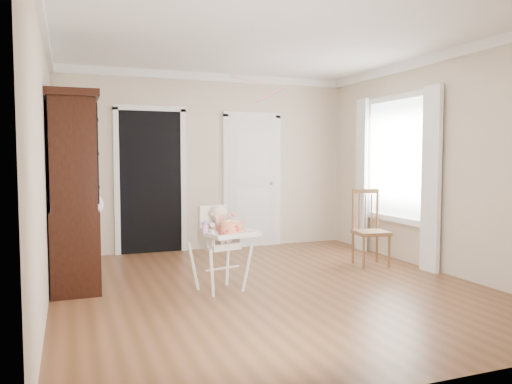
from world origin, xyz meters
name	(u,v)px	position (x,y,z in m)	size (l,w,h in m)	color
floor	(270,287)	(0.00, 0.00, 0.00)	(5.00, 5.00, 0.00)	brown
ceiling	(271,36)	(0.00, 0.00, 2.70)	(5.00, 5.00, 0.00)	white
wall_back	(209,162)	(0.00, 2.50, 1.35)	(4.50, 4.50, 0.00)	beige
wall_left	(44,165)	(-2.25, 0.00, 1.35)	(5.00, 5.00, 0.00)	beige
wall_right	(439,163)	(2.25, 0.00, 1.35)	(5.00, 5.00, 0.00)	beige
crown_molding	(271,42)	(0.00, 0.00, 2.64)	(4.50, 5.00, 0.12)	white
doorway	(151,178)	(-0.90, 2.48, 1.11)	(1.06, 0.05, 2.22)	black
closet_door	(252,182)	(0.70, 2.48, 1.02)	(0.96, 0.09, 2.13)	white
window_right	(395,167)	(2.18, 0.80, 1.29)	(0.13, 1.84, 2.30)	white
high_chair	(220,238)	(-0.55, 0.06, 0.57)	(0.66, 0.76, 0.92)	white
baby	(219,225)	(-0.55, 0.08, 0.70)	(0.30, 0.22, 0.41)	beige
cake	(232,228)	(-0.50, -0.19, 0.71)	(0.29, 0.29, 0.14)	silver
sippy_cup	(205,228)	(-0.76, -0.10, 0.71)	(0.07, 0.07, 0.16)	pink
china_cabinet	(74,191)	(-1.99, 0.84, 1.05)	(0.55, 1.24, 2.10)	black
dining_chair	(370,230)	(1.66, 0.59, 0.46)	(0.46, 0.46, 1.00)	brown
streamer	(246,80)	(0.10, 1.07, 2.40)	(0.03, 0.50, 0.02)	pink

